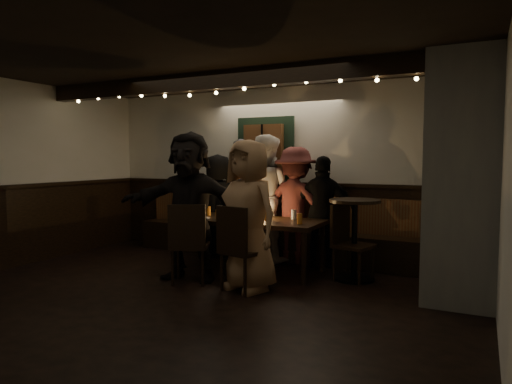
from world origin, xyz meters
The scene contains 13 objects.
room centered at (1.07, 1.42, 1.07)m, with size 6.02×5.01×2.62m.
dining_table centered at (0.05, 1.40, 0.64)m, with size 1.96×0.84×0.85m.
chair_near_left centered at (-0.29, 0.47, 0.55)m, with size 0.58×0.58×0.98m.
chair_near_right centered at (0.40, 0.45, 0.55)m, with size 0.54×0.54×0.98m.
chair_end centered at (1.36, 1.51, 0.53)m, with size 0.52×0.52×0.95m.
high_top centered at (1.44, 1.57, 0.64)m, with size 0.63×0.63×1.01m.
person_a centered at (-0.84, 2.07, 0.79)m, with size 0.77×0.50×1.58m, color black.
person_b centered at (-0.43, 2.13, 0.90)m, with size 0.66×0.43×1.80m, color #35343B.
person_c centered at (-0.05, 2.07, 0.93)m, with size 0.90×0.70×1.86m, color beige.
person_d centered at (0.44, 2.10, 0.84)m, with size 1.08×0.62×1.68m, color #4B1F1E.
person_e centered at (0.88, 2.05, 0.77)m, with size 0.91×0.38×1.55m, color black.
person_f centered at (-0.42, 0.68, 0.93)m, with size 1.72×0.55×1.85m, color black.
person_g centered at (0.45, 0.59, 0.86)m, with size 0.84×0.55×1.73m, color #AA7B52.
Camera 1 is at (2.83, -4.01, 1.52)m, focal length 32.00 mm.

